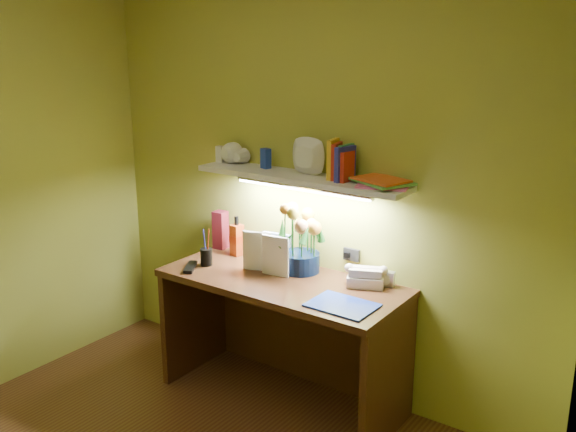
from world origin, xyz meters
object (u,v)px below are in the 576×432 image
Objects in this scene: desk_clock at (387,279)px; whisky_bottle at (237,236)px; telephone at (366,275)px; desk at (282,340)px; flower_bouquet at (301,239)px.

whisky_bottle reaches higher than desk_clock.
desk is at bearing -179.38° from telephone.
desk_clock is 1.00m from whisky_bottle.
telephone is at bearing 24.23° from desk.
flower_bouquet is at bearing -1.37° from whisky_bottle.
whisky_bottle is at bearing 157.18° from telephone.
flower_bouquet is 1.98× the size of telephone.
desk is 0.71m from desk_clock.
desk is 3.61× the size of flower_bouquet.
flower_bouquet is at bearing 177.54° from desk_clock.
desk is 0.64m from telephone.
desk is 0.71m from whisky_bottle.
desk_clock is at bearing 8.93° from flower_bouquet.
desk_clock reaches higher than desk.
desk_clock is at bearing 3.95° from whisky_bottle.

